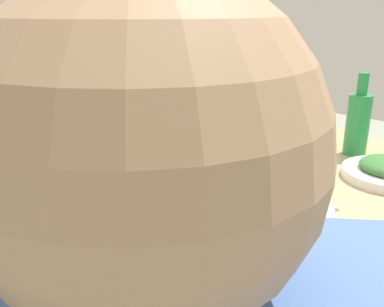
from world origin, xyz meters
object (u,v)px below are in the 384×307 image
at_px(soup_bowl, 268,218).
at_px(dish_eggplant, 188,131).
at_px(dish_tofu_braise, 280,137).
at_px(tea_cup_near, 42,142).
at_px(rice_bowl, 89,164).
at_px(green_bottle, 358,122).
at_px(round_dining_table, 213,196).
at_px(tea_cup_far, 5,159).

distance_m(soup_bowl, dish_eggplant, 0.71).
relative_size(dish_eggplant, dish_tofu_braise, 0.95).
bearing_deg(tea_cup_near, dish_eggplant, -26.70).
distance_m(rice_bowl, dish_tofu_braise, 0.67).
relative_size(dish_eggplant, green_bottle, 0.86).
xyz_separation_m(dish_tofu_braise, tea_cup_near, (-0.61, 0.52, 0.01)).
bearing_deg(tea_cup_near, rice_bowl, -94.73).
distance_m(rice_bowl, soup_bowl, 0.52).
xyz_separation_m(dish_eggplant, tea_cup_near, (-0.45, 0.23, 0.01)).
height_order(round_dining_table, green_bottle, green_bottle).
distance_m(dish_eggplant, tea_cup_far, 0.62).
bearing_deg(rice_bowl, tea_cup_near, 85.27).
bearing_deg(tea_cup_near, tea_cup_far, -154.20).
relative_size(dish_tofu_braise, tea_cup_near, 3.58).
height_order(dish_tofu_braise, green_bottle, green_bottle).
bearing_deg(dish_tofu_braise, tea_cup_near, 139.69).
distance_m(round_dining_table, dish_tofu_braise, 0.38).
height_order(round_dining_table, rice_bowl, rice_bowl).
height_order(rice_bowl, soup_bowl, rice_bowl).
bearing_deg(dish_eggplant, rice_bowl, -170.75).
height_order(round_dining_table, dish_tofu_braise, dish_tofu_braise).
bearing_deg(tea_cup_far, green_bottle, -40.06).
relative_size(soup_bowl, dish_tofu_braise, 1.11).
bearing_deg(rice_bowl, dish_tofu_braise, -18.49).
bearing_deg(dish_tofu_braise, green_bottle, -78.04).
distance_m(dish_eggplant, green_bottle, 0.57).
xyz_separation_m(round_dining_table, tea_cup_near, (-0.24, 0.52, 0.11)).
bearing_deg(rice_bowl, dish_eggplant, 9.25).
relative_size(dish_tofu_braise, tea_cup_far, 3.46).
bearing_deg(round_dining_table, green_bottle, -29.35).
distance_m(dish_eggplant, tea_cup_near, 0.50).
distance_m(round_dining_table, tea_cup_near, 0.58).
xyz_separation_m(green_bottle, tea_cup_near, (-0.66, 0.76, -0.07)).
xyz_separation_m(soup_bowl, dish_tofu_braise, (0.55, 0.30, -0.01)).
xyz_separation_m(rice_bowl, soup_bowl, (0.08, -0.52, -0.01)).
distance_m(green_bottle, tea_cup_far, 1.06).
height_order(rice_bowl, dish_eggplant, rice_bowl).
bearing_deg(dish_eggplant, soup_bowl, -123.60).
bearing_deg(green_bottle, rice_bowl, 146.55).
bearing_deg(dish_eggplant, tea_cup_near, 153.30).
bearing_deg(dish_eggplant, round_dining_table, -125.44).
height_order(dish_eggplant, green_bottle, green_bottle).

